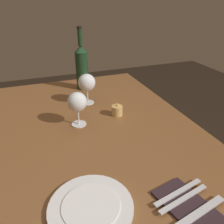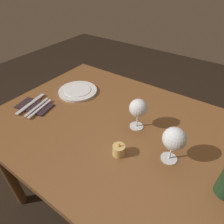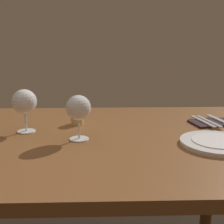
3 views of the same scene
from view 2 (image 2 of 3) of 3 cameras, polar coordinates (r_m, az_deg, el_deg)
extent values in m
plane|color=black|center=(1.54, 1.88, -25.31)|extent=(6.00, 6.00, 0.00)
cube|color=brown|center=(0.96, 2.76, -5.34)|extent=(1.30, 0.90, 0.04)
cylinder|color=brown|center=(1.70, -7.10, 0.48)|extent=(0.06, 0.06, 0.70)
cylinder|color=brown|center=(1.41, -28.43, -15.11)|extent=(0.06, 0.06, 0.70)
cylinder|color=white|center=(0.84, 16.37, -12.92)|extent=(0.07, 0.07, 0.00)
cylinder|color=white|center=(0.82, 16.86, -11.17)|extent=(0.01, 0.01, 0.07)
sphere|color=white|center=(0.76, 17.86, -7.47)|extent=(0.09, 0.09, 0.09)
cylinder|color=beige|center=(0.76, 17.84, -7.56)|extent=(0.07, 0.07, 0.03)
cylinder|color=white|center=(0.95, 7.21, -4.15)|extent=(0.07, 0.07, 0.00)
cylinder|color=white|center=(0.93, 7.39, -2.38)|extent=(0.01, 0.01, 0.07)
sphere|color=white|center=(0.88, 7.76, 1.17)|extent=(0.09, 0.09, 0.09)
cylinder|color=beige|center=(0.89, 7.74, 0.97)|extent=(0.07, 0.07, 0.02)
cylinder|color=#DBB266|center=(0.81, 2.00, -11.14)|extent=(0.05, 0.05, 0.05)
cylinder|color=white|center=(0.81, 1.99, -11.42)|extent=(0.04, 0.04, 0.03)
cone|color=#F99E2D|center=(0.79, 2.05, -9.52)|extent=(0.01, 0.01, 0.02)
cylinder|color=white|center=(1.21, -10.00, 6.08)|extent=(0.23, 0.23, 0.01)
cylinder|color=white|center=(1.21, -10.04, 6.42)|extent=(0.16, 0.16, 0.00)
cube|color=#2D1E23|center=(1.15, -21.83, 1.58)|extent=(0.21, 0.15, 0.01)
cube|color=silver|center=(1.13, -21.16, 1.42)|extent=(0.05, 0.18, 0.00)
cube|color=silver|center=(1.11, -20.39, 0.99)|extent=(0.05, 0.18, 0.00)
cube|color=silver|center=(1.17, -22.77, 2.33)|extent=(0.06, 0.21, 0.00)
camera|label=1|loc=(1.42, -23.84, 30.70)|focal=36.00mm
camera|label=3|loc=(1.67, 23.14, 24.46)|focal=46.32mm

